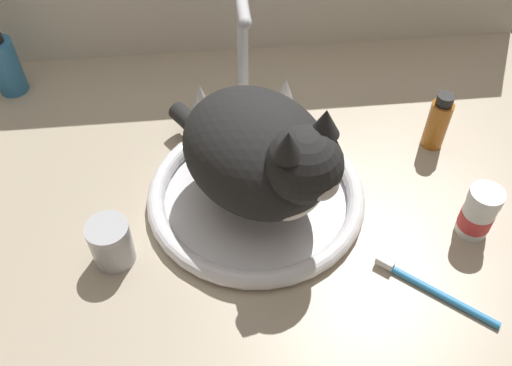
% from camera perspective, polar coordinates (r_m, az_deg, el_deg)
% --- Properties ---
extents(countertop, '(1.23, 0.74, 0.03)m').
position_cam_1_polar(countertop, '(0.91, -1.67, -0.50)').
color(countertop, '#B7A88E').
rests_on(countertop, ground).
extents(sink_basin, '(0.34, 0.34, 0.03)m').
position_cam_1_polar(sink_basin, '(0.86, 0.00, -1.23)').
color(sink_basin, white).
rests_on(sink_basin, countertop).
extents(faucet, '(0.19, 0.10, 0.23)m').
position_cam_1_polar(faucet, '(0.97, -1.34, 11.44)').
color(faucet, silver).
rests_on(faucet, countertop).
extents(cat, '(0.30, 0.34, 0.21)m').
position_cam_1_polar(cat, '(0.78, 0.76, 2.92)').
color(cat, black).
rests_on(cat, sink_basin).
extents(amber_bottle, '(0.04, 0.04, 0.11)m').
position_cam_1_polar(amber_bottle, '(0.97, 18.25, 5.97)').
color(amber_bottle, '#B2661E').
rests_on(amber_bottle, countertop).
extents(metal_jar, '(0.06, 0.06, 0.07)m').
position_cam_1_polar(metal_jar, '(0.80, -14.73, -5.99)').
color(metal_jar, '#B2B5BA').
rests_on(metal_jar, countertop).
extents(pill_bottle, '(0.05, 0.05, 0.09)m').
position_cam_1_polar(pill_bottle, '(0.86, 21.96, -2.94)').
color(pill_bottle, white).
rests_on(pill_bottle, countertop).
extents(soap_pump_bottle, '(0.05, 0.05, 0.16)m').
position_cam_1_polar(soap_pump_bottle, '(1.13, -24.50, 11.08)').
color(soap_pump_bottle, teal).
rests_on(soap_pump_bottle, countertop).
extents(toothbrush, '(0.14, 0.13, 0.02)m').
position_cam_1_polar(toothbrush, '(0.81, 17.74, -10.44)').
color(toothbrush, '#338CD1').
rests_on(toothbrush, countertop).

